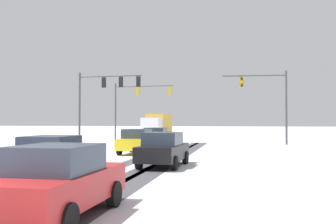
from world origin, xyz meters
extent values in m
cube|color=#4C4C51|center=(0.81, 15.07, 0.00)|extent=(0.74, 33.14, 0.01)
cube|color=#4C4C51|center=(1.44, 15.07, 0.00)|extent=(1.11, 33.14, 0.01)
cube|color=#4C4C51|center=(-0.54, 15.07, 0.00)|extent=(0.80, 33.14, 0.01)
cylinder|color=#47474C|center=(-9.04, 26.13, 3.25)|extent=(0.18, 0.18, 6.50)
cylinder|color=#47474C|center=(-6.13, 25.98, 6.10)|extent=(5.83, 0.43, 0.12)
cube|color=black|center=(-6.71, 26.01, 5.55)|extent=(0.33, 0.26, 0.90)
sphere|color=black|center=(-6.70, 26.17, 5.85)|extent=(0.20, 0.20, 0.20)
sphere|color=orange|center=(-6.70, 26.17, 5.55)|extent=(0.20, 0.20, 0.20)
sphere|color=black|center=(-6.70, 26.17, 5.25)|extent=(0.20, 0.20, 0.20)
cube|color=black|center=(-5.11, 25.92, 5.55)|extent=(0.33, 0.26, 0.90)
sphere|color=black|center=(-5.10, 26.08, 5.85)|extent=(0.20, 0.20, 0.20)
sphere|color=orange|center=(-5.10, 26.08, 5.55)|extent=(0.20, 0.20, 0.20)
sphere|color=black|center=(-5.10, 26.08, 5.25)|extent=(0.20, 0.20, 0.20)
cube|color=black|center=(-3.51, 25.84, 5.55)|extent=(0.33, 0.26, 0.90)
sphere|color=black|center=(-3.50, 26.00, 5.85)|extent=(0.20, 0.20, 0.20)
sphere|color=orange|center=(-3.50, 26.00, 5.55)|extent=(0.20, 0.20, 0.20)
sphere|color=black|center=(-3.50, 26.00, 5.25)|extent=(0.20, 0.20, 0.20)
cylinder|color=#47474C|center=(9.04, 28.13, 3.25)|extent=(0.18, 0.18, 6.50)
cylinder|color=#47474C|center=(6.34, 27.93, 6.10)|extent=(5.40, 0.51, 0.12)
cube|color=#B79319|center=(5.27, 27.86, 5.55)|extent=(0.34, 0.26, 0.90)
sphere|color=black|center=(5.28, 27.70, 5.85)|extent=(0.20, 0.20, 0.20)
sphere|color=orange|center=(5.28, 27.70, 5.55)|extent=(0.20, 0.20, 0.20)
sphere|color=black|center=(5.28, 27.70, 5.25)|extent=(0.20, 0.20, 0.20)
cylinder|color=#47474C|center=(-9.04, 36.13, 3.25)|extent=(0.18, 0.18, 6.50)
cylinder|color=#47474C|center=(-5.62, 35.87, 6.10)|extent=(6.83, 0.64, 0.12)
cube|color=#B79319|center=(-6.31, 35.92, 5.55)|extent=(0.34, 0.26, 0.90)
sphere|color=black|center=(-6.29, 36.08, 5.85)|extent=(0.20, 0.20, 0.20)
sphere|color=orange|center=(-6.29, 36.08, 5.55)|extent=(0.20, 0.20, 0.20)
sphere|color=black|center=(-6.29, 36.08, 5.25)|extent=(0.20, 0.20, 0.20)
cube|color=#B79319|center=(-2.55, 35.63, 5.55)|extent=(0.34, 0.26, 0.90)
sphere|color=black|center=(-2.54, 35.79, 5.85)|extent=(0.20, 0.20, 0.20)
sphere|color=orange|center=(-2.54, 35.79, 5.55)|extent=(0.20, 0.20, 0.20)
sphere|color=black|center=(-2.54, 35.79, 5.25)|extent=(0.20, 0.20, 0.20)
cube|color=#194C2D|center=(-1.43, 23.62, 0.67)|extent=(1.72, 4.11, 0.70)
cube|color=#2D3847|center=(-1.43, 23.47, 1.32)|extent=(1.57, 1.91, 0.60)
cylinder|color=black|center=(-2.24, 24.89, 0.32)|extent=(0.22, 0.64, 0.64)
cylinder|color=black|center=(-0.63, 24.90, 0.32)|extent=(0.22, 0.64, 0.64)
cylinder|color=black|center=(-2.23, 22.35, 0.32)|extent=(0.22, 0.64, 0.64)
cylinder|color=black|center=(-0.62, 22.36, 0.32)|extent=(0.22, 0.64, 0.64)
cube|color=yellow|center=(-1.54, 18.40, 0.67)|extent=(1.80, 4.14, 0.70)
cube|color=#2D3847|center=(-1.54, 18.25, 1.32)|extent=(1.61, 1.94, 0.60)
cylinder|color=black|center=(-2.31, 19.69, 0.32)|extent=(0.24, 0.65, 0.64)
cylinder|color=black|center=(-0.70, 19.65, 0.32)|extent=(0.24, 0.65, 0.64)
cylinder|color=black|center=(-2.38, 17.15, 0.32)|extent=(0.24, 0.65, 0.64)
cylinder|color=black|center=(-0.76, 17.11, 0.32)|extent=(0.24, 0.65, 0.64)
cube|color=black|center=(1.55, 11.75, 0.67)|extent=(1.89, 4.17, 0.70)
cube|color=#2D3847|center=(1.55, 11.60, 1.32)|extent=(1.65, 1.97, 0.60)
cylinder|color=black|center=(0.81, 13.06, 0.32)|extent=(0.25, 0.65, 0.64)
cylinder|color=black|center=(2.42, 12.99, 0.32)|extent=(0.25, 0.65, 0.64)
cylinder|color=black|center=(0.69, 10.52, 0.32)|extent=(0.25, 0.65, 0.64)
cylinder|color=black|center=(2.30, 10.45, 0.32)|extent=(0.25, 0.65, 0.64)
cube|color=silver|center=(-1.45, 6.67, 0.67)|extent=(1.79, 4.14, 0.70)
cube|color=#2D3847|center=(-1.44, 6.52, 1.32)|extent=(1.60, 1.93, 0.60)
cylinder|color=black|center=(-2.28, 7.92, 0.32)|extent=(0.23, 0.64, 0.64)
cylinder|color=black|center=(-0.67, 7.96, 0.32)|extent=(0.23, 0.64, 0.64)
cylinder|color=black|center=(-2.23, 5.38, 0.32)|extent=(0.23, 0.64, 0.64)
cylinder|color=black|center=(-0.61, 5.42, 0.32)|extent=(0.23, 0.64, 0.64)
cube|color=red|center=(1.18, 2.00, 0.67)|extent=(1.76, 4.12, 0.70)
cube|color=#2D3847|center=(1.17, 1.85, 1.32)|extent=(1.59, 1.92, 0.60)
cylinder|color=black|center=(0.39, 3.28, 0.32)|extent=(0.23, 0.64, 0.64)
cylinder|color=black|center=(2.00, 3.26, 0.32)|extent=(0.23, 0.64, 0.64)
cylinder|color=black|center=(1.97, 0.72, 0.32)|extent=(0.23, 0.64, 0.64)
cube|color=silver|center=(-4.97, 37.17, 1.47)|extent=(2.17, 2.26, 2.10)
cube|color=gold|center=(-4.86, 40.87, 1.72)|extent=(2.36, 5.27, 2.60)
cylinder|color=black|center=(-3.95, 37.58, 0.42)|extent=(0.31, 0.85, 0.84)
cylinder|color=black|center=(-5.97, 37.64, 0.42)|extent=(0.31, 0.85, 0.84)
cylinder|color=black|center=(-3.80, 42.27, 0.42)|extent=(0.31, 0.85, 0.84)
cylinder|color=black|center=(-5.83, 42.33, 0.42)|extent=(0.31, 0.85, 0.84)
camera|label=1|loc=(5.10, -5.85, 2.14)|focal=40.65mm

